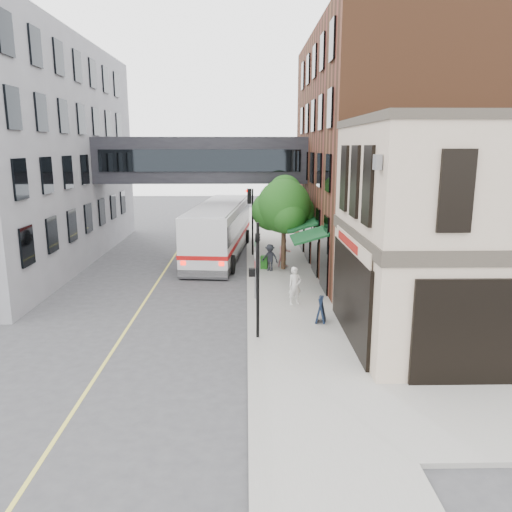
{
  "coord_description": "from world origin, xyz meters",
  "views": [
    {
      "loc": [
        -0.03,
        -16.27,
        7.42
      ],
      "look_at": [
        0.37,
        4.06,
        2.92
      ],
      "focal_mm": 35.0,
      "sensor_mm": 36.0,
      "label": 1
    }
  ],
  "objects_px": {
    "pedestrian_a": "(295,286)",
    "pedestrian_b": "(284,253)",
    "bus": "(220,228)",
    "newspaper_box": "(264,262)",
    "pedestrian_c": "(270,258)",
    "sandwich_board": "(321,310)"
  },
  "relations": [
    {
      "from": "pedestrian_a",
      "to": "pedestrian_b",
      "type": "height_order",
      "value": "pedestrian_a"
    },
    {
      "from": "bus",
      "to": "pedestrian_a",
      "type": "distance_m",
      "value": 11.98
    },
    {
      "from": "bus",
      "to": "newspaper_box",
      "type": "relative_size",
      "value": 16.43
    },
    {
      "from": "bus",
      "to": "sandwich_board",
      "type": "bearing_deg",
      "value": -70.12
    },
    {
      "from": "pedestrian_c",
      "to": "newspaper_box",
      "type": "height_order",
      "value": "pedestrian_c"
    },
    {
      "from": "pedestrian_b",
      "to": "sandwich_board",
      "type": "height_order",
      "value": "pedestrian_b"
    },
    {
      "from": "bus",
      "to": "pedestrian_c",
      "type": "relative_size",
      "value": 8.3
    },
    {
      "from": "pedestrian_a",
      "to": "pedestrian_b",
      "type": "distance_m",
      "value": 7.44
    },
    {
      "from": "bus",
      "to": "pedestrian_b",
      "type": "distance_m",
      "value": 5.7
    },
    {
      "from": "bus",
      "to": "newspaper_box",
      "type": "height_order",
      "value": "bus"
    },
    {
      "from": "bus",
      "to": "pedestrian_a",
      "type": "relative_size",
      "value": 7.45
    },
    {
      "from": "bus",
      "to": "sandwich_board",
      "type": "distance_m",
      "value": 14.6
    },
    {
      "from": "bus",
      "to": "newspaper_box",
      "type": "xyz_separation_m",
      "value": [
        2.9,
        -4.24,
        -1.42
      ]
    },
    {
      "from": "pedestrian_a",
      "to": "pedestrian_b",
      "type": "xyz_separation_m",
      "value": [
        0.07,
        7.44,
        -0.01
      ]
    },
    {
      "from": "newspaper_box",
      "to": "sandwich_board",
      "type": "xyz_separation_m",
      "value": [
        2.05,
        -9.43,
        0.14
      ]
    },
    {
      "from": "bus",
      "to": "pedestrian_c",
      "type": "height_order",
      "value": "bus"
    },
    {
      "from": "pedestrian_a",
      "to": "sandwich_board",
      "type": "xyz_separation_m",
      "value": [
        0.87,
        -2.45,
        -0.35
      ]
    },
    {
      "from": "newspaper_box",
      "to": "bus",
      "type": "bearing_deg",
      "value": 138.22
    },
    {
      "from": "pedestrian_a",
      "to": "newspaper_box",
      "type": "relative_size",
      "value": 2.21
    },
    {
      "from": "pedestrian_a",
      "to": "pedestrian_b",
      "type": "relative_size",
      "value": 1.01
    },
    {
      "from": "pedestrian_a",
      "to": "pedestrian_c",
      "type": "xyz_separation_m",
      "value": [
        -0.86,
        6.43,
        -0.09
      ]
    },
    {
      "from": "pedestrian_a",
      "to": "newspaper_box",
      "type": "distance_m",
      "value": 7.1
    }
  ]
}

